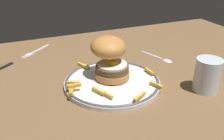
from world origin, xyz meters
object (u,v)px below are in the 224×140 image
at_px(burger, 110,57).
at_px(fork, 35,51).
at_px(dinner_plate, 112,82).
at_px(water_glass, 207,77).
at_px(spoon, 164,59).

relative_size(burger, fork, 1.07).
relative_size(dinner_plate, burger, 2.18).
height_order(dinner_plate, water_glass, water_glass).
relative_size(fork, spoon, 0.88).
bearing_deg(water_glass, dinner_plate, 150.37).
bearing_deg(spoon, burger, -164.18).
distance_m(dinner_plate, burger, 0.07).
relative_size(water_glass, fork, 0.79).
relative_size(dinner_plate, water_glass, 2.95).
bearing_deg(burger, spoon, 15.82).
distance_m(fork, spoon, 0.47).
distance_m(burger, fork, 0.37).
height_order(burger, fork, burger).
xyz_separation_m(dinner_plate, fork, (-0.17, 0.34, -0.01)).
distance_m(water_glass, spoon, 0.22).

